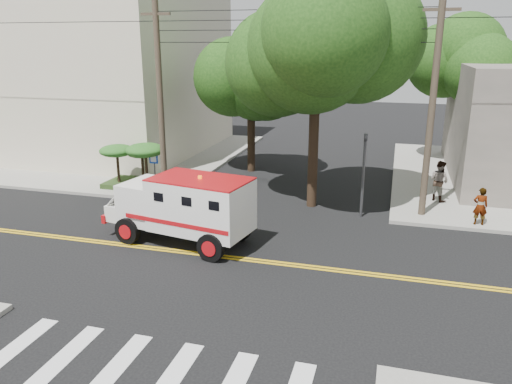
% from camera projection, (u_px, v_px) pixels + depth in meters
% --- Properties ---
extents(ground, '(100.00, 100.00, 0.00)m').
position_uv_depth(ground, '(237.00, 258.00, 17.32)').
color(ground, black).
rests_on(ground, ground).
extents(sidewalk_nw, '(17.00, 17.00, 0.15)m').
position_uv_depth(sidewalk_nw, '(107.00, 154.00, 33.27)').
color(sidewalk_nw, gray).
rests_on(sidewalk_nw, ground).
extents(building_left, '(16.00, 14.00, 10.00)m').
position_uv_depth(building_left, '(87.00, 74.00, 33.72)').
color(building_left, beige).
rests_on(building_left, sidewalk_nw).
extents(utility_pole_left, '(0.28, 0.28, 9.00)m').
position_uv_depth(utility_pole_left, '(160.00, 103.00, 23.02)').
color(utility_pole_left, '#382D23').
rests_on(utility_pole_left, ground).
extents(utility_pole_right, '(0.28, 0.28, 9.00)m').
position_uv_depth(utility_pole_right, '(432.00, 112.00, 20.09)').
color(utility_pole_right, '#382D23').
rests_on(utility_pole_right, ground).
extents(tree_main, '(6.08, 5.70, 9.85)m').
position_uv_depth(tree_main, '(326.00, 42.00, 20.46)').
color(tree_main, black).
rests_on(tree_main, ground).
extents(tree_left, '(4.48, 4.20, 7.70)m').
position_uv_depth(tree_left, '(256.00, 70.00, 27.23)').
color(tree_left, black).
rests_on(tree_left, ground).
extents(tree_right, '(4.80, 4.50, 8.20)m').
position_uv_depth(tree_right, '(474.00, 63.00, 27.78)').
color(tree_right, black).
rests_on(tree_right, ground).
extents(traffic_signal, '(0.15, 0.18, 3.60)m').
position_uv_depth(traffic_signal, '(364.00, 166.00, 20.84)').
color(traffic_signal, '#3F3F42').
rests_on(traffic_signal, ground).
extents(accessibility_sign, '(0.45, 0.10, 2.02)m').
position_uv_depth(accessibility_sign, '(154.00, 167.00, 24.24)').
color(accessibility_sign, '#3F3F42').
rests_on(accessibility_sign, ground).
extents(palm_planter, '(3.52, 2.63, 2.36)m').
position_uv_depth(palm_planter, '(136.00, 158.00, 24.90)').
color(palm_planter, '#1E3314').
rests_on(palm_planter, sidewalk_nw).
extents(armored_truck, '(5.91, 3.07, 2.57)m').
position_uv_depth(armored_truck, '(184.00, 205.00, 18.30)').
color(armored_truck, white).
rests_on(armored_truck, ground).
extents(pedestrian_a, '(0.58, 0.40, 1.55)m').
position_uv_depth(pedestrian_a, '(480.00, 206.00, 19.90)').
color(pedestrian_a, gray).
rests_on(pedestrian_a, sidewalk_ne).
extents(pedestrian_b, '(1.16, 1.15, 1.88)m').
position_uv_depth(pedestrian_b, '(439.00, 181.00, 22.93)').
color(pedestrian_b, gray).
rests_on(pedestrian_b, sidewalk_ne).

